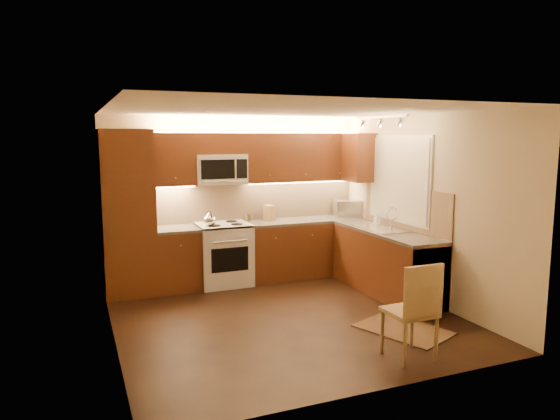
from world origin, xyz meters
name	(u,v)px	position (x,y,z in m)	size (l,w,h in m)	color
floor	(286,317)	(0.00, 0.00, 0.00)	(4.00, 4.00, 0.01)	black
ceiling	(286,110)	(0.00, 0.00, 2.50)	(4.00, 4.00, 0.01)	beige
wall_back	(236,198)	(0.00, 2.00, 1.25)	(4.00, 0.01, 2.50)	#C4B390
wall_front	(378,251)	(0.00, -2.00, 1.25)	(4.00, 0.01, 2.50)	#C4B390
wall_left	(110,228)	(-2.00, 0.00, 1.25)	(0.01, 4.00, 2.50)	#C4B390
wall_right	(423,208)	(2.00, 0.00, 1.25)	(0.01, 4.00, 2.50)	#C4B390
pantry	(128,213)	(-1.65, 1.70, 1.15)	(0.70, 0.60, 2.30)	#4F1B11
base_cab_back_left	(177,260)	(-0.99, 1.70, 0.43)	(0.62, 0.60, 0.86)	#4F1B11
counter_back_left	(176,229)	(-0.99, 1.70, 0.88)	(0.62, 0.60, 0.04)	#353330
base_cab_back_right	(304,248)	(1.04, 1.70, 0.43)	(1.92, 0.60, 0.86)	#4F1B11
counter_back_right	(305,221)	(1.04, 1.70, 0.88)	(1.92, 0.60, 0.04)	#353330
base_cab_right	(386,263)	(1.70, 0.40, 0.43)	(0.60, 2.00, 0.86)	#4F1B11
counter_right	(387,232)	(1.70, 0.40, 0.88)	(0.60, 2.00, 0.04)	#353330
dishwasher	(416,275)	(1.70, -0.30, 0.43)	(0.58, 0.60, 0.84)	silver
backsplash_back	(257,201)	(0.35, 1.99, 1.20)	(3.30, 0.02, 0.60)	tan
backsplash_right	(405,208)	(1.99, 0.40, 1.20)	(0.02, 2.00, 0.60)	tan
upper_cab_back_left	(173,159)	(-0.99, 1.82, 1.88)	(0.62, 0.35, 0.75)	#4F1B11
upper_cab_back_right	(302,157)	(1.04, 1.82, 1.88)	(1.92, 0.35, 0.75)	#4F1B11
upper_cab_bridge	(219,144)	(-0.30, 1.82, 2.09)	(0.76, 0.35, 0.31)	#4F1B11
upper_cab_right_corner	(359,158)	(1.82, 1.40, 1.88)	(0.35, 0.50, 0.75)	#4F1B11
stove	(224,254)	(-0.30, 1.68, 0.46)	(0.76, 0.65, 0.92)	silver
microwave	(220,169)	(-0.30, 1.81, 1.72)	(0.76, 0.38, 0.44)	silver
window_frame	(399,179)	(1.99, 0.55, 1.60)	(0.03, 1.44, 1.24)	silver
window_blinds	(398,179)	(1.97, 0.55, 1.60)	(0.02, 1.36, 1.16)	silver
sink	(381,223)	(1.70, 0.55, 0.98)	(0.52, 0.86, 0.15)	silver
faucet	(392,217)	(1.88, 0.55, 1.05)	(0.20, 0.04, 0.30)	silver
track_light_bar	(381,117)	(1.55, 0.40, 2.46)	(0.04, 1.20, 0.03)	silver
kettle	(209,218)	(-0.54, 1.55, 1.03)	(0.19, 0.19, 0.22)	silver
toaster_oven	(348,208)	(1.83, 1.73, 1.03)	(0.44, 0.33, 0.27)	silver
knife_block	(269,213)	(0.49, 1.81, 1.02)	(0.11, 0.17, 0.24)	olive
spice_jar_a	(253,218)	(0.24, 1.88, 0.95)	(0.04, 0.04, 0.10)	silver
spice_jar_b	(250,218)	(0.19, 1.91, 0.95)	(0.04, 0.04, 0.10)	brown
spice_jar_c	(246,218)	(0.14, 1.91, 0.95)	(0.04, 0.04, 0.10)	silver
spice_jar_d	(275,217)	(0.59, 1.83, 0.95)	(0.04, 0.04, 0.10)	brown
soap_bottle	(377,219)	(1.85, 0.88, 0.98)	(0.08, 0.08, 0.17)	silver
rug	(403,330)	(1.08, -0.90, 0.01)	(0.66, 0.99, 0.01)	black
dining_chair	(410,309)	(0.70, -1.51, 0.49)	(0.44, 0.44, 0.99)	olive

